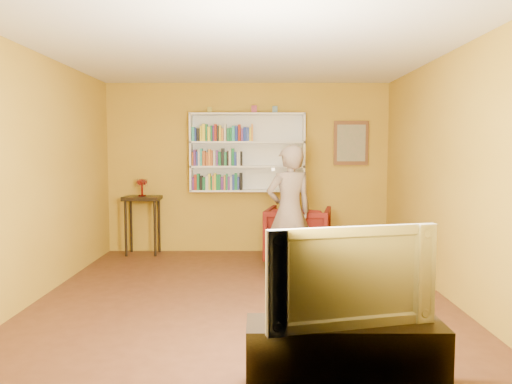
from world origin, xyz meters
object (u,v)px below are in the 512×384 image
(person, at_px, (289,212))
(tv_cabinet, at_px, (345,357))
(ruby_lustre, at_px, (142,184))
(console_table, at_px, (142,206))
(bookshelf, at_px, (247,153))
(television, at_px, (346,274))
(armchair, at_px, (298,235))

(person, bearing_deg, tv_cabinet, 73.76)
(ruby_lustre, distance_m, person, 2.65)
(console_table, height_order, person, person)
(ruby_lustre, bearing_deg, tv_cabinet, -62.03)
(bookshelf, relative_size, television, 1.55)
(ruby_lustre, bearing_deg, console_table, 116.57)
(tv_cabinet, xyz_separation_m, television, (0.00, 0.00, 0.57))
(bookshelf, bearing_deg, console_table, -174.47)
(bookshelf, relative_size, console_table, 1.96)
(tv_cabinet, relative_size, television, 1.14)
(tv_cabinet, bearing_deg, television, 0.00)
(bookshelf, relative_size, armchair, 1.97)
(person, bearing_deg, armchair, -122.84)
(bookshelf, relative_size, person, 1.06)
(console_table, relative_size, person, 0.54)
(bookshelf, distance_m, armchair, 1.62)
(ruby_lustre, xyz_separation_m, tv_cabinet, (2.39, -4.50, -0.88))
(console_table, bearing_deg, television, -62.03)
(bookshelf, bearing_deg, armchair, -47.63)
(console_table, xyz_separation_m, tv_cabinet, (2.39, -4.50, -0.52))
(television, bearing_deg, ruby_lustre, 103.48)
(ruby_lustre, relative_size, television, 0.23)
(armchair, distance_m, person, 0.90)
(tv_cabinet, bearing_deg, console_table, 117.97)
(ruby_lustre, relative_size, armchair, 0.30)
(console_table, xyz_separation_m, person, (2.21, -1.43, 0.09))
(bookshelf, xyz_separation_m, ruby_lustre, (-1.65, -0.16, -0.48))
(ruby_lustre, height_order, armchair, ruby_lustre)
(bookshelf, relative_size, tv_cabinet, 1.36)
(ruby_lustre, relative_size, person, 0.16)
(ruby_lustre, distance_m, armchair, 2.58)
(bookshelf, bearing_deg, tv_cabinet, -80.95)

